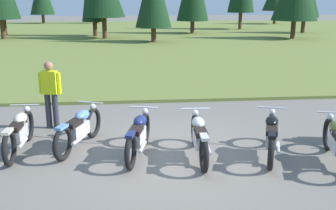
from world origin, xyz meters
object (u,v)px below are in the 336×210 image
at_px(motorcycle_sky_blue, 79,128).
at_px(motorcycle_cream, 19,132).
at_px(motorcycle_navy, 139,135).
at_px(motorcycle_black, 271,135).
at_px(motorcycle_silver, 199,137).
at_px(rider_near_row_end, 50,91).

bearing_deg(motorcycle_sky_blue, motorcycle_cream, -174.53).
relative_size(motorcycle_sky_blue, motorcycle_navy, 0.97).
relative_size(motorcycle_sky_blue, motorcycle_black, 1.00).
relative_size(motorcycle_cream, motorcycle_silver, 1.00).
bearing_deg(motorcycle_navy, motorcycle_sky_blue, 156.97).
xyz_separation_m(motorcycle_navy, motorcycle_black, (2.68, -0.29, 0.00)).
distance_m(motorcycle_sky_blue, motorcycle_navy, 1.37).
bearing_deg(motorcycle_sky_blue, motorcycle_black, -11.81).
bearing_deg(motorcycle_cream, motorcycle_sky_blue, 5.47).
xyz_separation_m(motorcycle_sky_blue, rider_near_row_end, (-0.83, 1.42, 0.51)).
xyz_separation_m(motorcycle_sky_blue, motorcycle_silver, (2.46, -0.77, 0.00)).
height_order(motorcycle_navy, motorcycle_black, same).
bearing_deg(motorcycle_cream, motorcycle_black, -7.81).
xyz_separation_m(motorcycle_silver, motorcycle_black, (1.47, -0.05, 0.00)).
xyz_separation_m(motorcycle_cream, motorcycle_navy, (2.47, -0.42, 0.00)).
bearing_deg(motorcycle_sky_blue, motorcycle_silver, -17.40).
bearing_deg(motorcycle_black, motorcycle_navy, 173.86).
distance_m(motorcycle_silver, motorcycle_black, 1.47).
distance_m(motorcycle_silver, rider_near_row_end, 3.99).
distance_m(motorcycle_navy, rider_near_row_end, 2.91).
distance_m(motorcycle_sky_blue, motorcycle_silver, 2.58).
bearing_deg(motorcycle_silver, rider_near_row_end, 146.43).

